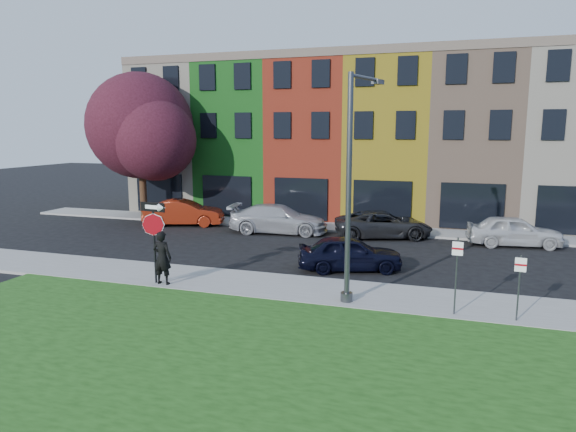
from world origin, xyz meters
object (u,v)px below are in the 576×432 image
(man, at_px, (162,258))
(sedan_near, at_px, (350,253))
(stop_sign, at_px, (153,226))
(street_lamp, at_px, (352,189))

(man, distance_m, sedan_near, 7.53)
(stop_sign, height_order, street_lamp, street_lamp)
(stop_sign, bearing_deg, street_lamp, 8.78)
(stop_sign, bearing_deg, man, 0.92)
(man, xyz_separation_m, sedan_near, (6.12, 4.37, -0.39))
(stop_sign, distance_m, street_lamp, 7.41)
(stop_sign, height_order, sedan_near, stop_sign)
(man, relative_size, sedan_near, 0.43)
(street_lamp, bearing_deg, sedan_near, 116.12)
(sedan_near, height_order, street_lamp, street_lamp)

